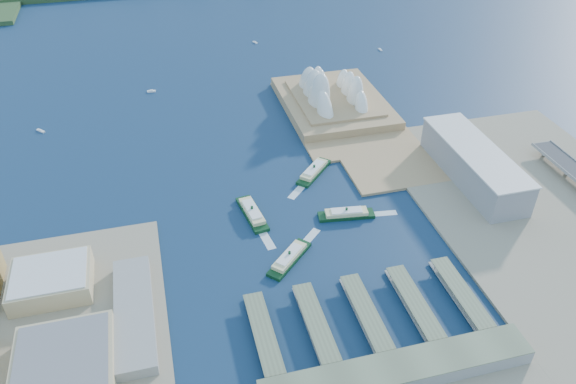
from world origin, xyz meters
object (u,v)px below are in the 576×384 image
object	(u,v)px
opera_house	(334,85)
ferry_c	(289,256)
ferry_d	(346,212)
ferry_a	(252,211)
ferry_b	(314,169)
toaster_building	(474,164)

from	to	relation	value
opera_house	ferry_c	bearing A→B (deg)	-115.86
ferry_c	ferry_d	distance (m)	85.58
ferry_a	ferry_d	size ratio (longest dim) A/B	1.06
ferry_a	ferry_c	world-z (taller)	ferry_a
ferry_a	ferry_b	distance (m)	98.78
ferry_d	opera_house	bearing A→B (deg)	-7.81
ferry_a	ferry_c	bearing A→B (deg)	-83.39
toaster_building	ferry_c	size ratio (longest dim) A/B	2.76
ferry_d	toaster_building	bearing A→B (deg)	-72.69
opera_house	ferry_a	xyz separation A→B (m)	(-151.97, -201.03, -26.37)
toaster_building	ferry_c	xyz separation A→B (m)	(-222.86, -74.08, -15.20)
opera_house	ferry_c	distance (m)	305.75
opera_house	ferry_c	xyz separation A→B (m)	(-132.86, -274.08, -26.70)
toaster_building	opera_house	bearing A→B (deg)	114.23
toaster_building	ferry_d	distance (m)	154.87
opera_house	ferry_a	size ratio (longest dim) A/B	3.03
ferry_b	ferry_a	bearing A→B (deg)	-101.72
ferry_b	opera_house	bearing A→B (deg)	107.62
ferry_c	ferry_d	world-z (taller)	ferry_c
ferry_c	ferry_d	xyz separation A→B (m)	(71.01, 47.77, -0.02)
ferry_b	ferry_c	bearing A→B (deg)	-72.06
opera_house	ferry_b	world-z (taller)	opera_house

